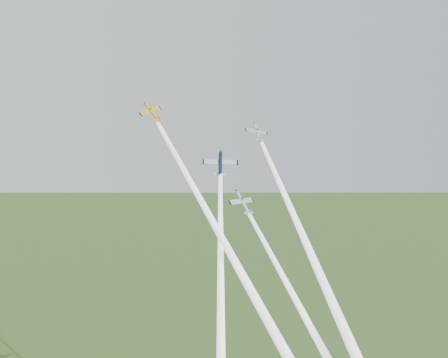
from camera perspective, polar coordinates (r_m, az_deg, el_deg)
plane_yellow at (r=132.63m, az=-7.34°, el=6.75°), size 8.83×6.50×7.28m
smoke_trail_yellow at (r=118.15m, az=0.81°, el=-7.84°), size 20.91×43.80×57.60m
plane_navy at (r=133.56m, az=-0.38°, el=1.56°), size 10.55×9.32×7.64m
smoke_trail_navy at (r=115.24m, az=-0.32°, el=-14.34°), size 21.67×43.16×57.22m
plane_silver_right at (r=140.09m, az=3.40°, el=4.73°), size 7.13×5.60×6.72m
smoke_trail_silver_right at (r=126.15m, az=8.56°, el=-6.93°), size 5.76×38.69×47.44m
plane_silver_low at (r=133.34m, az=1.94°, el=-2.42°), size 9.60×8.27×7.08m
smoke_trail_silver_low at (r=126.00m, az=9.60°, el=-16.01°), size 16.14×41.04×52.40m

